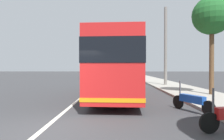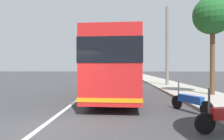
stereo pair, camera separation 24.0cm
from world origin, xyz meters
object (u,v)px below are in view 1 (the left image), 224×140
(car_far_distant, at_px, (117,73))
(car_ahead_same_lane, at_px, (96,73))
(motorcycle_mid_row, at_px, (192,101))
(coach_bus, at_px, (118,65))
(roadside_tree_mid_block, at_px, (212,17))
(car_side_street, at_px, (89,74))
(car_behind_bus, at_px, (124,77))
(utility_pole, at_px, (166,47))

(car_far_distant, bearing_deg, car_ahead_same_lane, 87.20)
(motorcycle_mid_row, bearing_deg, car_ahead_same_lane, -13.70)
(coach_bus, height_order, roadside_tree_mid_block, roadside_tree_mid_block)
(car_side_street, height_order, roadside_tree_mid_block, roadside_tree_mid_block)
(car_far_distant, bearing_deg, roadside_tree_mid_block, -170.96)
(car_behind_bus, xyz_separation_m, car_side_street, (10.09, 5.85, 0.03))
(car_behind_bus, distance_m, car_ahead_same_lane, 20.96)
(car_behind_bus, relative_size, car_ahead_same_lane, 0.95)
(car_ahead_same_lane, relative_size, roadside_tree_mid_block, 0.72)
(coach_bus, relative_size, car_side_street, 2.51)
(car_far_distant, bearing_deg, motorcycle_mid_row, -176.65)
(coach_bus, distance_m, motorcycle_mid_row, 5.76)
(motorcycle_mid_row, bearing_deg, utility_pole, -34.22)
(car_side_street, bearing_deg, motorcycle_mid_row, 19.44)
(car_behind_bus, height_order, car_far_distant, car_behind_bus)
(coach_bus, distance_m, car_far_distant, 32.53)
(car_ahead_same_lane, xyz_separation_m, roadside_tree_mid_block, (-32.80, -10.59, 4.32))
(car_ahead_same_lane, bearing_deg, utility_pole, 17.68)
(motorcycle_mid_row, distance_m, car_side_street, 28.37)
(car_far_distant, bearing_deg, utility_pole, -170.36)
(coach_bus, relative_size, car_far_distant, 2.80)
(coach_bus, relative_size, car_ahead_same_lane, 2.45)
(coach_bus, bearing_deg, motorcycle_mid_row, -145.09)
(car_far_distant, height_order, utility_pole, utility_pole)
(car_far_distant, distance_m, roadside_tree_mid_block, 33.45)
(motorcycle_mid_row, xyz_separation_m, roadside_tree_mid_block, (4.56, -2.95, 4.60))
(utility_pole, bearing_deg, car_far_distant, 10.66)
(motorcycle_mid_row, bearing_deg, roadside_tree_mid_block, -58.20)
(car_far_distant, height_order, roadside_tree_mid_block, roadside_tree_mid_block)
(car_side_street, relative_size, roadside_tree_mid_block, 0.71)
(roadside_tree_mid_block, distance_m, utility_pole, 7.62)
(motorcycle_mid_row, relative_size, car_far_distant, 0.50)
(coach_bus, distance_m, car_side_street, 23.10)
(car_behind_bus, height_order, car_ahead_same_lane, car_ahead_same_lane)
(roadside_tree_mid_block, bearing_deg, coach_bus, 88.51)
(coach_bus, height_order, car_behind_bus, coach_bus)
(roadside_tree_mid_block, bearing_deg, car_behind_bus, 21.90)
(car_ahead_same_lane, distance_m, utility_pole, 27.27)
(coach_bus, relative_size, utility_pole, 1.41)
(car_behind_bus, xyz_separation_m, roadside_tree_mid_block, (-12.58, -5.06, 4.32))
(coach_bus, bearing_deg, car_side_street, 15.43)
(motorcycle_mid_row, distance_m, car_far_distant, 37.32)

